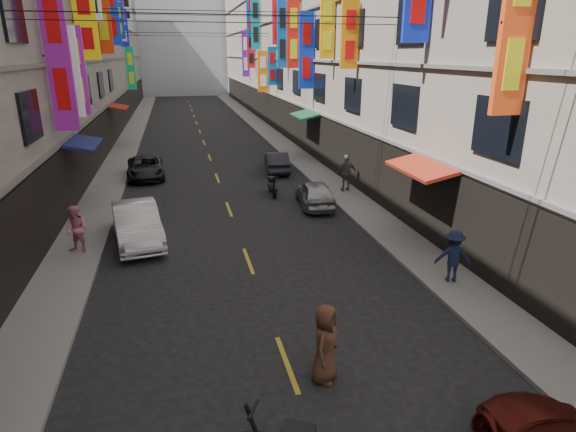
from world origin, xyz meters
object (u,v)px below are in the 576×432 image
car_right_far (277,162)px  car_left_mid (137,224)px  scooter_far_right (272,186)px  car_left_far (145,168)px  pedestrian_lfar (77,229)px  pedestrian_rnear (453,256)px  car_right_mid (315,193)px  pedestrian_crossing (325,344)px  pedestrian_rfar (346,173)px

car_right_far → car_left_mid: bearing=59.8°
scooter_far_right → car_left_far: bearing=-36.8°
car_left_far → pedestrian_lfar: 11.29m
pedestrian_rnear → car_right_mid: bearing=-55.5°
car_right_far → pedestrian_crossing: (-2.98, -19.48, 0.30)m
car_left_mid → car_left_far: car_left_mid is taller
car_right_far → car_right_mid: bearing=99.2°
car_left_mid → pedestrian_rnear: 11.35m
car_left_mid → car_left_far: size_ratio=1.04×
scooter_far_right → pedestrian_lfar: bearing=38.1°
scooter_far_right → pedestrian_rnear: size_ratio=1.09×
pedestrian_lfar → car_left_mid: bearing=49.5°
pedestrian_lfar → pedestrian_crossing: size_ratio=0.94×
car_right_far → pedestrian_lfar: (-9.44, -10.86, 0.36)m
pedestrian_lfar → pedestrian_rnear: bearing=3.7°
car_right_mid → car_right_far: 7.18m
car_left_mid → car_right_mid: car_left_mid is taller
scooter_far_right → car_right_far: size_ratio=0.49×
pedestrian_lfar → car_left_far: bearing=108.1°
car_right_mid → pedestrian_rfar: size_ratio=1.94×
car_left_mid → pedestrian_rnear: (9.70, -5.88, 0.21)m
pedestrian_rfar → pedestrian_crossing: size_ratio=1.04×
car_left_mid → car_right_mid: size_ratio=1.24×
scooter_far_right → pedestrian_crossing: bearing=85.1°
car_left_mid → pedestrian_lfar: size_ratio=2.66×
scooter_far_right → car_right_far: 5.01m
car_right_far → pedestrian_lfar: size_ratio=2.18×
pedestrian_rfar → pedestrian_crossing: bearing=70.2°
pedestrian_rnear → pedestrian_crossing: bearing=56.6°
car_left_far → pedestrian_crossing: bearing=-80.0°
car_left_mid → car_right_mid: bearing=10.8°
scooter_far_right → car_right_mid: bearing=126.1°
pedestrian_rnear → pedestrian_lfar: bearing=-1.1°
pedestrian_crossing → car_right_mid: bearing=18.9°
pedestrian_crossing → scooter_far_right: bearing=27.2°
car_left_mid → pedestrian_crossing: bearing=-73.8°
pedestrian_rnear → pedestrian_crossing: (-5.21, -3.54, -0.04)m
car_left_mid → car_right_far: size_ratio=1.22×
car_left_mid → pedestrian_rfar: 11.04m
pedestrian_lfar → pedestrian_rnear: 12.72m
car_right_mid → car_right_far: (-0.34, 7.18, -0.01)m
pedestrian_rnear → pedestrian_rfar: 10.56m
car_left_mid → car_right_far: car_left_mid is taller
car_left_far → pedestrian_rfar: bearing=-32.4°
car_left_mid → car_left_far: bearing=81.6°
car_left_mid → car_left_far: 10.34m
scooter_far_right → pedestrian_rfar: (3.76, -0.53, 0.62)m
car_right_mid → pedestrian_lfar: 10.46m
car_left_mid → pedestrian_crossing: size_ratio=2.49×
scooter_far_right → pedestrian_rfar: 3.84m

